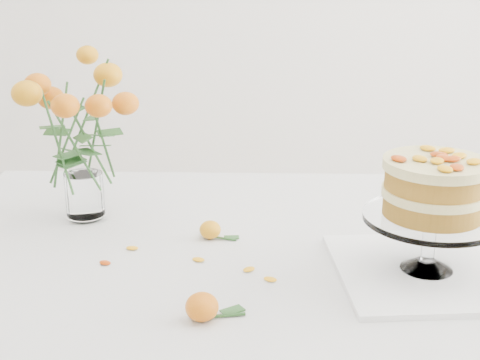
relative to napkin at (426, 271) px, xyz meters
The scene contains 11 objects.
table 0.36m from the napkin, 155.32° to the left, with size 1.43×0.93×0.76m.
napkin is the anchor object (origin of this frame).
cake_stand 0.16m from the napkin, ahead, with size 0.25×0.25×0.22m.
rose_vase 0.79m from the napkin, 160.03° to the left, with size 0.29×0.29×0.43m.
loose_rose_near 0.45m from the napkin, 159.62° to the left, with size 0.08×0.05×0.04m.
loose_rose_far 0.44m from the napkin, 156.35° to the right, with size 0.10×0.06×0.05m.
stray_petal_a 0.44m from the napkin, behind, with size 0.03×0.02×0.00m, color #FFAB10.
stray_petal_b 0.33m from the napkin, behind, with size 0.03×0.02×0.00m, color #FFAB10.
stray_petal_c 0.30m from the napkin, behind, with size 0.03×0.02×0.00m, color #FFAB10.
stray_petal_d 0.58m from the napkin, behind, with size 0.03×0.02×0.00m, color #FFAB10.
stray_petal_e 0.61m from the napkin, behind, with size 0.03×0.02×0.00m, color #FFAB10.
Camera 1 is at (-0.00, -1.29, 1.33)m, focal length 50.00 mm.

